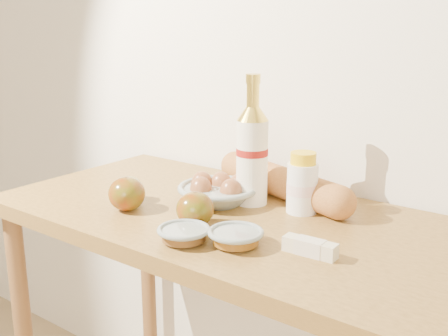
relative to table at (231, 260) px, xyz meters
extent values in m
cube|color=white|center=(0.00, 0.33, 0.52)|extent=(3.50, 0.02, 2.60)
cube|color=olive|center=(0.00, 0.00, 0.10)|extent=(1.20, 0.60, 0.04)
cylinder|color=brown|center=(-0.55, 0.25, -0.35)|extent=(0.05, 0.05, 0.86)
cylinder|color=white|center=(0.00, 0.09, 0.23)|extent=(0.08, 0.08, 0.21)
cylinder|color=maroon|center=(0.00, 0.09, 0.26)|extent=(0.08, 0.08, 0.02)
cone|color=gold|center=(0.00, 0.09, 0.36)|extent=(0.08, 0.08, 0.03)
cylinder|color=gold|center=(0.00, 0.09, 0.40)|extent=(0.03, 0.03, 0.06)
cylinder|color=gold|center=(0.00, 0.09, 0.44)|extent=(0.04, 0.04, 0.02)
cylinder|color=white|center=(0.13, 0.11, 0.18)|extent=(0.08, 0.08, 0.12)
cylinder|color=#F3CFCC|center=(0.13, 0.11, 0.18)|extent=(0.08, 0.08, 0.03)
cylinder|color=yellow|center=(0.13, 0.11, 0.26)|extent=(0.07, 0.07, 0.03)
torus|color=#8E9A95|center=(-0.07, 0.04, 0.16)|extent=(0.27, 0.27, 0.02)
ellipsoid|color=brown|center=(-0.10, 0.01, 0.16)|extent=(0.08, 0.08, 0.07)
ellipsoid|color=brown|center=(-0.03, 0.04, 0.16)|extent=(0.08, 0.08, 0.07)
ellipsoid|color=brown|center=(-0.09, 0.08, 0.16)|extent=(0.08, 0.08, 0.07)
ellipsoid|color=brown|center=(-0.13, 0.05, 0.16)|extent=(0.08, 0.08, 0.07)
ellipsoid|color=brown|center=(-0.04, 0.09, 0.16)|extent=(0.08, 0.08, 0.07)
cylinder|color=#C47D3B|center=(0.03, 0.18, 0.16)|extent=(0.42, 0.20, 0.08)
sphere|color=#C47D3B|center=(-0.17, 0.24, 0.16)|extent=(0.10, 0.10, 0.08)
sphere|color=#C47D3B|center=(0.23, 0.12, 0.16)|extent=(0.10, 0.10, 0.08)
ellipsoid|color=#9F8C1F|center=(-0.26, -0.09, 0.16)|extent=(0.08, 0.08, 0.07)
cylinder|color=#4F321A|center=(-0.26, -0.09, 0.18)|extent=(0.01, 0.01, 0.01)
ellipsoid|color=maroon|center=(-0.22, -0.14, 0.17)|extent=(0.09, 0.09, 0.08)
cylinder|color=#4C3519|center=(-0.22, -0.14, 0.20)|extent=(0.01, 0.01, 0.01)
ellipsoid|color=maroon|center=(-0.02, -0.12, 0.16)|extent=(0.10, 0.10, 0.08)
cylinder|color=#4D3719|center=(-0.02, -0.12, 0.20)|extent=(0.01, 0.01, 0.01)
torus|color=gray|center=(0.03, -0.20, 0.15)|extent=(0.12, 0.12, 0.01)
cylinder|color=brown|center=(0.03, -0.20, 0.14)|extent=(0.10, 0.10, 0.02)
torus|color=gray|center=(0.12, -0.15, 0.15)|extent=(0.14, 0.14, 0.01)
cylinder|color=brown|center=(0.12, -0.15, 0.14)|extent=(0.11, 0.11, 0.02)
cube|color=beige|center=(0.27, -0.10, 0.14)|extent=(0.11, 0.04, 0.03)
cube|color=beige|center=(0.27, -0.10, 0.14)|extent=(0.06, 0.04, 0.03)
camera|label=1|loc=(0.76, -1.04, 0.59)|focal=45.00mm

